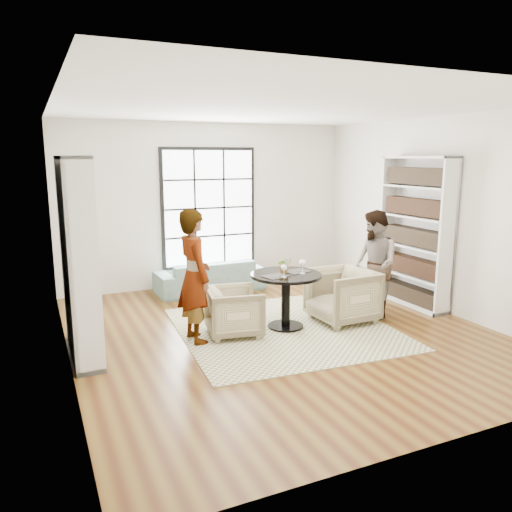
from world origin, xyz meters
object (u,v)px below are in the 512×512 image
armchair_left (234,311)px  wine_glass_right (303,264)px  pedestal_table (286,289)px  sofa (210,276)px  person_left (194,276)px  wine_glass_left (284,268)px  flower_centerpiece (284,265)px  person_right (374,265)px  armchair_right (342,296)px

armchair_left → wine_glass_right: wine_glass_right is taller
pedestal_table → sofa: size_ratio=0.51×
person_left → wine_glass_left: (1.19, -0.22, 0.04)m
wine_glass_left → flower_centerpiece: size_ratio=0.79×
sofa → person_right: size_ratio=1.19×
person_left → wine_glass_left: person_left is taller
sofa → armchair_left: 2.33m
sofa → wine_glass_left: size_ratio=10.94×
person_left → flower_centerpiece: size_ratio=7.79×
armchair_right → person_left: (-2.19, 0.13, 0.48)m
person_right → armchair_left: bearing=-80.7°
pedestal_table → wine_glass_left: size_ratio=5.61×
pedestal_table → sofa: (-0.32, 2.32, -0.29)m
armchair_left → person_left: person_left is taller
sofa → wine_glass_right: bearing=101.0°
person_left → armchair_left: bearing=-93.9°
pedestal_table → wine_glass_left: (-0.13, -0.18, 0.34)m
armchair_left → person_right: 2.25m
armchair_left → wine_glass_left: bearing=-99.2°
person_right → flower_centerpiece: bearing=-82.2°
sofa → wine_glass_right: (0.53, -2.41, 0.65)m
flower_centerpiece → wine_glass_left: bearing=-119.0°
sofa → wine_glass_right: 2.55m
pedestal_table → wine_glass_left: wine_glass_left is taller
armchair_right → wine_glass_right: bearing=-92.2°
flower_centerpiece → sofa: bearing=97.7°
armchair_right → wine_glass_left: wine_glass_left is taller
sofa → flower_centerpiece: (0.31, -2.29, 0.62)m
person_left → wine_glass_right: bearing=-98.6°
armchair_left → person_left: bearing=99.8°
sofa → wine_glass_left: (0.19, -2.50, 0.63)m
wine_glass_right → sofa: bearing=102.4°
wine_glass_right → armchair_right: bearing=-0.5°
pedestal_table → wine_glass_right: size_ratio=4.95×
sofa → armchair_right: bearing=114.9°
person_right → flower_centerpiece: size_ratio=7.21×
wine_glass_right → person_right: bearing=-0.3°
armchair_left → wine_glass_left: (0.64, -0.22, 0.59)m
armchair_right → sofa: bearing=-155.3°
pedestal_table → flower_centerpiece: size_ratio=4.41×
armchair_left → flower_centerpiece: (0.75, -0.01, 0.57)m
person_left → person_right: (2.74, -0.13, -0.06)m
sofa → armchair_left: bearing=77.5°
sofa → person_right: (1.75, -2.42, 0.53)m
sofa → flower_centerpiece: bearing=96.2°
person_right → person_left: bearing=-80.0°
armchair_right → wine_glass_left: size_ratio=4.92×
armchair_left → armchair_right: bearing=-84.8°
sofa → person_left: person_left is taller
pedestal_table → armchair_right: 0.90m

